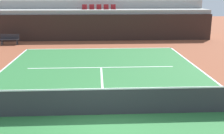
# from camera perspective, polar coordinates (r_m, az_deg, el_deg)

# --- Properties ---
(ground_plane) EXTENTS (80.00, 80.00, 0.00)m
(ground_plane) POSITION_cam_1_polar(r_m,az_deg,el_deg) (10.13, -1.59, -9.54)
(ground_plane) COLOR brown
(court_surface) EXTENTS (11.00, 24.00, 0.01)m
(court_surface) POSITION_cam_1_polar(r_m,az_deg,el_deg) (10.13, -1.59, -9.51)
(court_surface) COLOR #2D7238
(court_surface) RESTS_ON ground_plane
(baseline_far) EXTENTS (11.00, 0.10, 0.00)m
(baseline_far) POSITION_cam_1_polar(r_m,az_deg,el_deg) (21.58, -2.43, 3.72)
(baseline_far) COLOR white
(baseline_far) RESTS_ON court_surface
(service_line_far) EXTENTS (8.26, 0.10, 0.00)m
(service_line_far) POSITION_cam_1_polar(r_m,az_deg,el_deg) (16.17, -2.19, -0.08)
(service_line_far) COLOR white
(service_line_far) RESTS_ON court_surface
(centre_service_line) EXTENTS (0.10, 6.40, 0.00)m
(centre_service_line) POSITION_cam_1_polar(r_m,az_deg,el_deg) (13.11, -1.96, -3.70)
(centre_service_line) COLOR white
(centre_service_line) RESTS_ON court_surface
(back_wall) EXTENTS (19.86, 0.30, 2.26)m
(back_wall) POSITION_cam_1_polar(r_m,az_deg,el_deg) (25.11, -2.56, 7.89)
(back_wall) COLOR black
(back_wall) RESTS_ON ground_plane
(stands_tier_lower) EXTENTS (19.86, 2.40, 2.62)m
(stands_tier_lower) POSITION_cam_1_polar(r_m,az_deg,el_deg) (26.43, -2.60, 8.63)
(stands_tier_lower) COLOR #9E9E99
(stands_tier_lower) RESTS_ON ground_plane
(stands_tier_upper) EXTENTS (19.86, 2.40, 3.41)m
(stands_tier_upper) POSITION_cam_1_polar(r_m,az_deg,el_deg) (28.78, -2.65, 9.93)
(stands_tier_upper) COLOR #9E9E99
(stands_tier_upper) RESTS_ON ground_plane
(seating_row_lower) EXTENTS (3.05, 0.44, 0.44)m
(seating_row_lower) POSITION_cam_1_polar(r_m,az_deg,el_deg) (26.40, -2.64, 11.75)
(seating_row_lower) COLOR maroon
(seating_row_lower) RESTS_ON stands_tier_lower
(tennis_net) EXTENTS (11.08, 0.08, 1.07)m
(tennis_net) POSITION_cam_1_polar(r_m,az_deg,el_deg) (9.93, -1.61, -6.87)
(tennis_net) COLOR black
(tennis_net) RESTS_ON court_surface
(player_bench) EXTENTS (1.50, 0.40, 0.85)m
(player_bench) POSITION_cam_1_polar(r_m,az_deg,el_deg) (24.57, -19.84, 5.40)
(player_bench) COLOR #232328
(player_bench) RESTS_ON ground_plane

